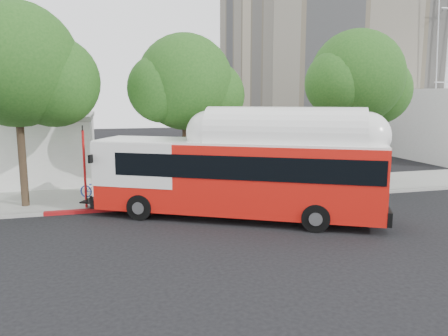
% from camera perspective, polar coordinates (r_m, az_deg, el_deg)
% --- Properties ---
extents(ground, '(120.00, 120.00, 0.00)m').
position_cam_1_polar(ground, '(18.45, 1.55, -7.60)').
color(ground, black).
rests_on(ground, ground).
extents(sidewalk, '(60.00, 5.00, 0.15)m').
position_cam_1_polar(sidewalk, '(24.53, -2.82, -3.16)').
color(sidewalk, gray).
rests_on(sidewalk, ground).
extents(curb_strip, '(60.00, 0.30, 0.15)m').
position_cam_1_polar(curb_strip, '(22.06, -1.37, -4.57)').
color(curb_strip, gray).
rests_on(curb_strip, ground).
extents(red_curb_segment, '(10.00, 0.32, 0.16)m').
position_cam_1_polar(red_curb_segment, '(21.57, -9.16, -5.00)').
color(red_curb_segment, maroon).
rests_on(red_curb_segment, ground).
extents(street_tree_left, '(6.67, 5.80, 9.74)m').
position_cam_1_polar(street_tree_left, '(22.76, -24.34, 11.62)').
color(street_tree_left, '#2D2116').
rests_on(street_tree_left, ground).
extents(street_tree_mid, '(5.75, 5.00, 8.62)m').
position_cam_1_polar(street_tree_mid, '(23.41, -4.14, 10.60)').
color(street_tree_mid, '#2D2116').
rests_on(street_tree_mid, ground).
extents(street_tree_right, '(6.21, 5.40, 9.18)m').
position_cam_1_polar(street_tree_right, '(27.03, 17.70, 10.76)').
color(street_tree_right, '#2D2116').
rests_on(street_tree_right, ground).
extents(transit_bus, '(12.90, 8.39, 3.97)m').
position_cam_1_polar(transit_bus, '(19.21, 1.84, -1.23)').
color(transit_bus, red).
rests_on(transit_bus, ground).
extents(signal_pole, '(0.12, 0.38, 4.05)m').
position_cam_1_polar(signal_pole, '(21.49, -17.76, 0.06)').
color(signal_pole, red).
rests_on(signal_pole, ground).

